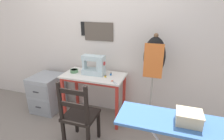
% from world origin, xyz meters
% --- Properties ---
extents(ground_plane, '(14.00, 14.00, 0.00)m').
position_xyz_m(ground_plane, '(0.00, 0.00, 0.00)').
color(ground_plane, gray).
extents(wall_back, '(10.00, 0.07, 2.55)m').
position_xyz_m(wall_back, '(-0.00, 0.56, 1.28)').
color(wall_back, silver).
rests_on(wall_back, ground_plane).
extents(sewing_table, '(0.95, 0.49, 0.74)m').
position_xyz_m(sewing_table, '(0.00, 0.23, 0.63)').
color(sewing_table, silver).
rests_on(sewing_table, ground_plane).
extents(sewing_machine, '(0.35, 0.18, 0.32)m').
position_xyz_m(sewing_machine, '(0.01, 0.28, 0.88)').
color(sewing_machine, silver).
rests_on(sewing_machine, sewing_table).
extents(fabric_bowl, '(0.12, 0.12, 0.05)m').
position_xyz_m(fabric_bowl, '(-0.33, 0.25, 0.77)').
color(fabric_bowl, '#56895B').
rests_on(fabric_bowl, sewing_table).
extents(scissors, '(0.12, 0.12, 0.01)m').
position_xyz_m(scissors, '(0.37, 0.08, 0.74)').
color(scissors, silver).
rests_on(scissors, sewing_table).
extents(thread_spool_near_machine, '(0.04, 0.04, 0.03)m').
position_xyz_m(thread_spool_near_machine, '(0.21, 0.21, 0.76)').
color(thread_spool_near_machine, yellow).
rests_on(thread_spool_near_machine, sewing_table).
extents(thread_spool_mid_table, '(0.03, 0.03, 0.04)m').
position_xyz_m(thread_spool_mid_table, '(0.26, 0.30, 0.76)').
color(thread_spool_mid_table, '#2875C1').
rests_on(thread_spool_mid_table, sewing_table).
extents(wooden_chair, '(0.40, 0.38, 0.92)m').
position_xyz_m(wooden_chair, '(0.08, -0.39, 0.43)').
color(wooden_chair, black).
rests_on(wooden_chair, ground_plane).
extents(filing_cabinet, '(0.45, 0.52, 0.63)m').
position_xyz_m(filing_cabinet, '(-0.87, 0.20, 0.31)').
color(filing_cabinet, '#93999E').
rests_on(filing_cabinet, ground_plane).
extents(dress_form, '(0.32, 0.32, 1.40)m').
position_xyz_m(dress_form, '(0.88, 0.28, 0.99)').
color(dress_form, '#846647').
rests_on(dress_form, ground_plane).
extents(ironing_board, '(1.02, 0.36, 0.84)m').
position_xyz_m(ironing_board, '(1.19, -0.71, 0.79)').
color(ironing_board, '#3D6BAD').
rests_on(ironing_board, ground_plane).
extents(storage_box, '(0.20, 0.17, 0.10)m').
position_xyz_m(storage_box, '(1.26, -0.71, 0.89)').
color(storage_box, beige).
rests_on(storage_box, ironing_board).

